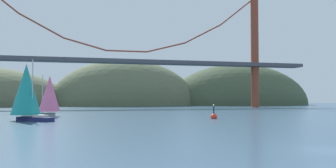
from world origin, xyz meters
name	(u,v)px	position (x,y,z in m)	size (l,w,h in m)	color
ground_plane	(328,151)	(0.00, 0.00, 0.00)	(360.00, 360.00, 0.00)	#385670
headland_center	(125,106)	(5.00, 135.00, 0.00)	(65.16, 44.00, 40.75)	#5B6647
headland_right	(239,105)	(60.00, 135.00, 0.00)	(70.62, 44.00, 39.31)	#425138
suspension_bridge	(127,56)	(0.00, 95.00, 17.41)	(129.55, 6.00, 40.19)	brown
sailboat_pink_spinnaker	(49,95)	(-21.06, 49.02, 4.03)	(6.73, 3.96, 7.73)	#B7B2A8
sailboat_teal_sail	(27,91)	(-23.45, 37.14, 4.59)	(7.49, 7.49, 9.27)	#191E4C
channel_buoy	(214,117)	(6.10, 34.81, 0.37)	(1.10, 1.10, 2.64)	red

